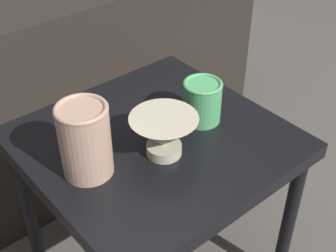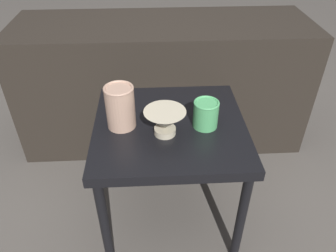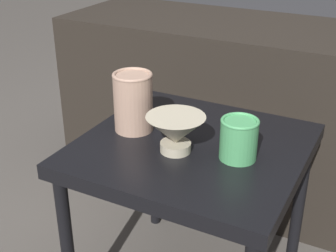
# 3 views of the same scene
# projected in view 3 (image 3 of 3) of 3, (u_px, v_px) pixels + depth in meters

# --- Properties ---
(table) EXTENTS (0.58, 0.56, 0.51)m
(table) POSITION_uv_depth(u_px,v_px,m) (192.00, 163.00, 1.27)
(table) COLOR black
(table) RESTS_ON ground_plane
(couch_backdrop) EXTENTS (1.55, 0.50, 0.69)m
(couch_backdrop) POSITION_uv_depth(u_px,v_px,m) (260.00, 114.00, 1.82)
(couch_backdrop) COLOR black
(couch_backdrop) RESTS_ON ground_plane
(bowl) EXTENTS (0.15, 0.15, 0.10)m
(bowl) POSITION_uv_depth(u_px,v_px,m) (176.00, 131.00, 1.18)
(bowl) COLOR #B2A88E
(bowl) RESTS_ON table
(vase_textured_left) EXTENTS (0.11, 0.11, 0.17)m
(vase_textured_left) POSITION_uv_depth(u_px,v_px,m) (133.00, 101.00, 1.28)
(vase_textured_left) COLOR tan
(vase_textured_left) RESTS_ON table
(vase_colorful_right) EXTENTS (0.10, 0.10, 0.11)m
(vase_colorful_right) POSITION_uv_depth(u_px,v_px,m) (239.00, 138.00, 1.15)
(vase_colorful_right) COLOR #47995B
(vase_colorful_right) RESTS_ON table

